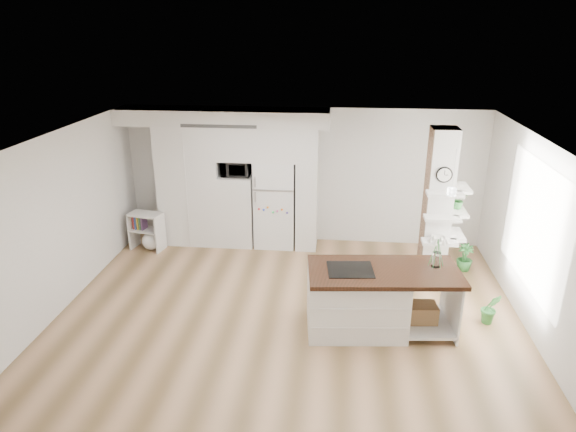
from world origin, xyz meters
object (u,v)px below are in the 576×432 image
(kitchen_island, at_px, (365,299))
(floor_plant_a, at_px, (491,308))
(refrigerator, at_px, (275,203))
(bookshelf, at_px, (148,234))

(kitchen_island, relative_size, floor_plant_a, 4.43)
(refrigerator, relative_size, floor_plant_a, 3.51)
(floor_plant_a, bearing_deg, refrigerator, 143.88)
(refrigerator, bearing_deg, kitchen_island, -60.29)
(kitchen_island, xyz_separation_m, bookshelf, (-4.11, 2.41, -0.17))
(bookshelf, bearing_deg, kitchen_island, -18.73)
(kitchen_island, bearing_deg, refrigerator, 114.10)
(kitchen_island, xyz_separation_m, floor_plant_a, (1.86, 0.34, -0.25))
(bookshelf, bearing_deg, floor_plant_a, -7.46)
(bookshelf, distance_m, floor_plant_a, 6.32)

